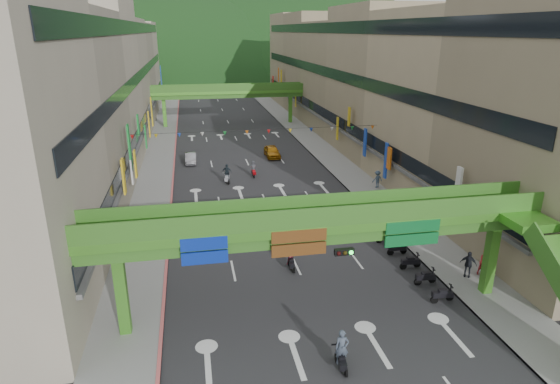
% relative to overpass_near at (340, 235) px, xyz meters
% --- Properties ---
extents(ground, '(320.00, 320.00, 0.00)m').
position_rel_overpass_near_xyz_m(ground, '(-0.93, -5.38, -5.21)').
color(ground, black).
rests_on(ground, ground).
extents(road_slab, '(18.00, 140.00, 0.02)m').
position_rel_overpass_near_xyz_m(road_slab, '(-0.93, 44.62, -5.20)').
color(road_slab, '#28282B').
rests_on(road_slab, ground).
extents(sidewalk_left, '(4.00, 140.00, 0.15)m').
position_rel_overpass_near_xyz_m(sidewalk_left, '(-11.93, 44.62, -5.13)').
color(sidewalk_left, gray).
rests_on(sidewalk_left, ground).
extents(sidewalk_right, '(4.00, 140.00, 0.15)m').
position_rel_overpass_near_xyz_m(sidewalk_right, '(10.07, 44.62, -5.13)').
color(sidewalk_right, gray).
rests_on(sidewalk_right, ground).
extents(curb_left, '(0.20, 140.00, 0.18)m').
position_rel_overpass_near_xyz_m(curb_left, '(-10.03, 44.62, -5.12)').
color(curb_left, '#CC5959').
rests_on(curb_left, ground).
extents(curb_right, '(0.20, 140.00, 0.18)m').
position_rel_overpass_near_xyz_m(curb_right, '(8.17, 44.62, -5.12)').
color(curb_right, gray).
rests_on(curb_right, ground).
extents(building_row_left, '(12.80, 95.00, 19.00)m').
position_rel_overpass_near_xyz_m(building_row_left, '(-19.86, 44.62, 4.25)').
color(building_row_left, '#9E937F').
rests_on(building_row_left, ground).
extents(building_row_right, '(12.80, 95.00, 19.00)m').
position_rel_overpass_near_xyz_m(building_row_right, '(18.00, 44.62, 4.25)').
color(building_row_right, gray).
rests_on(building_row_right, ground).
extents(overpass_near, '(28.00, 12.27, 7.10)m').
position_rel_overpass_near_xyz_m(overpass_near, '(0.00, 0.00, 0.00)').
color(overpass_near, '#4C9E2D').
rests_on(overpass_near, ground).
extents(overpass_far, '(28.00, 2.20, 7.10)m').
position_rel_overpass_near_xyz_m(overpass_far, '(-0.93, 59.62, 0.20)').
color(overpass_far, '#4C9E2D').
rests_on(overpass_far, ground).
extents(hill_left, '(168.00, 140.00, 112.00)m').
position_rel_overpass_near_xyz_m(hill_left, '(-15.93, 154.62, -5.21)').
color(hill_left, '#1C4419').
rests_on(hill_left, ground).
extents(hill_right, '(208.00, 176.00, 128.00)m').
position_rel_overpass_near_xyz_m(hill_right, '(24.07, 174.62, -5.21)').
color(hill_right, '#1C4419').
rests_on(hill_right, ground).
extents(bunting_string, '(26.00, 0.36, 0.47)m').
position_rel_overpass_near_xyz_m(bunting_string, '(-0.93, 24.62, 0.75)').
color(bunting_string, black).
rests_on(bunting_string, ground).
extents(scooter_rider_near, '(0.73, 1.60, 2.21)m').
position_rel_overpass_near_xyz_m(scooter_rider_near, '(-1.14, -4.38, -4.15)').
color(scooter_rider_near, black).
rests_on(scooter_rider_near, ground).
extents(scooter_rider_mid, '(0.81, 1.60, 1.87)m').
position_rel_overpass_near_xyz_m(scooter_rider_mid, '(-1.37, 6.11, -4.26)').
color(scooter_rider_mid, black).
rests_on(scooter_rider_mid, ground).
extents(scooter_rider_left, '(1.13, 1.58, 2.16)m').
position_rel_overpass_near_xyz_m(scooter_rider_left, '(-4.16, 26.52, -4.11)').
color(scooter_rider_left, '#9B9CA5').
rests_on(scooter_rider_left, ground).
extents(scooter_rider_far, '(0.78, 1.60, 1.89)m').
position_rel_overpass_near_xyz_m(scooter_rider_far, '(-0.98, 28.31, -4.27)').
color(scooter_rider_far, maroon).
rests_on(scooter_rider_far, ground).
extents(parked_scooter_row, '(1.60, 9.38, 1.08)m').
position_rel_overpass_near_xyz_m(parked_scooter_row, '(6.87, 4.62, -4.68)').
color(parked_scooter_row, black).
rests_on(parked_scooter_row, ground).
extents(car_silver, '(1.41, 3.86, 1.26)m').
position_rel_overpass_near_xyz_m(car_silver, '(-7.93, 35.55, -4.57)').
color(car_silver, '#99979E').
rests_on(car_silver, ground).
extents(car_yellow, '(1.81, 4.40, 1.49)m').
position_rel_overpass_near_xyz_m(car_yellow, '(2.63, 36.51, -4.46)').
color(car_yellow, '#C77F14').
rests_on(car_yellow, ground).
extents(pedestrian_red, '(0.97, 0.80, 1.85)m').
position_rel_overpass_near_xyz_m(pedestrian_red, '(11.27, 2.62, -4.28)').
color(pedestrian_red, red).
rests_on(pedestrian_red, ground).
extents(pedestrian_dark, '(1.12, 1.00, 1.83)m').
position_rel_overpass_near_xyz_m(pedestrian_dark, '(10.02, 2.62, -4.29)').
color(pedestrian_dark, black).
rests_on(pedestrian_dark, ground).
extents(pedestrian_blue, '(0.96, 0.73, 1.84)m').
position_rel_overpass_near_xyz_m(pedestrian_blue, '(11.27, 21.61, -4.28)').
color(pedestrian_blue, '#38495B').
rests_on(pedestrian_blue, ground).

